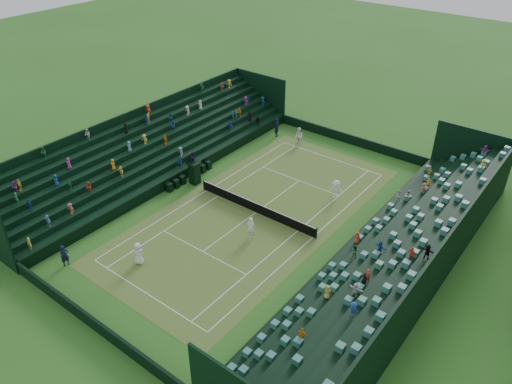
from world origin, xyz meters
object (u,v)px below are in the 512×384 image
player_near_west (138,254)px  player_near_east (251,228)px  umpire_chair (194,170)px  player_far_east (336,189)px  tennis_net (256,207)px  player_far_west (299,136)px

player_near_west → player_near_east: bearing=-145.6°
umpire_chair → player_far_east: (11.20, 5.60, -0.48)m
player_near_west → player_far_east: (6.65, 16.05, -0.03)m
tennis_net → player_far_west: size_ratio=6.22×
umpire_chair → player_near_west: (4.55, -10.45, -0.45)m
tennis_net → player_near_east: (1.72, -2.87, 0.39)m
umpire_chair → player_near_east: size_ratio=1.70×
player_far_west → umpire_chair: bearing=-83.9°
player_near_west → player_near_east: player_near_east is taller
tennis_net → player_far_west: player_far_west is taller
player_near_west → player_far_west: (-1.41, 22.54, 0.06)m
player_near_west → player_far_west: player_far_west is taller
player_far_west → player_far_east: size_ratio=1.10×
player_far_east → tennis_net: bearing=-155.9°
tennis_net → umpire_chair: (-7.22, 0.36, 0.81)m
umpire_chair → player_far_west: (3.14, 12.09, -0.39)m
umpire_chair → player_far_west: umpire_chair is taller
tennis_net → player_near_east: bearing=-59.0°
tennis_net → player_far_west: 13.11m
player_near_west → player_near_east: (4.40, 7.22, 0.04)m
player_far_west → player_near_east: bearing=-48.6°
tennis_net → player_near_west: (-2.67, -10.09, 0.35)m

